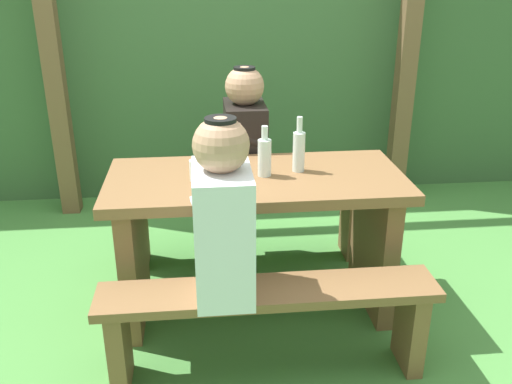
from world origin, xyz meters
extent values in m
plane|color=#48863D|center=(0.00, 0.00, 0.00)|extent=(12.00, 12.00, 0.00)
cube|color=#3B6036|center=(0.00, 2.05, 1.12)|extent=(6.40, 0.97, 2.25)
cube|color=brown|center=(-1.19, 1.34, 1.06)|extent=(0.12, 0.12, 2.13)
cube|color=brown|center=(1.19, 1.34, 1.06)|extent=(0.12, 0.12, 2.13)
cube|color=brown|center=(0.00, 0.00, 0.70)|extent=(1.40, 0.64, 0.05)
cube|color=brown|center=(-0.60, 0.00, 0.34)|extent=(0.08, 0.54, 0.68)
cube|color=brown|center=(0.60, 0.00, 0.34)|extent=(0.08, 0.54, 0.68)
cube|color=brown|center=(0.00, -0.51, 0.41)|extent=(1.40, 0.24, 0.04)
cube|color=brown|center=(-0.62, -0.51, 0.20)|extent=(0.07, 0.22, 0.39)
cube|color=brown|center=(0.62, -0.51, 0.20)|extent=(0.07, 0.22, 0.39)
cube|color=brown|center=(0.00, 0.51, 0.41)|extent=(1.40, 0.24, 0.04)
cube|color=brown|center=(-0.62, 0.51, 0.20)|extent=(0.07, 0.22, 0.39)
cube|color=brown|center=(0.62, 0.51, 0.20)|extent=(0.07, 0.22, 0.39)
cube|color=silver|center=(-0.18, -0.51, 0.69)|extent=(0.22, 0.34, 0.52)
sphere|color=tan|center=(-0.18, -0.51, 1.04)|extent=(0.21, 0.21, 0.21)
cylinder|color=black|center=(-0.18, -0.51, 1.13)|extent=(0.12, 0.12, 0.02)
cylinder|color=silver|center=(-0.18, -0.37, 0.79)|extent=(0.25, 0.07, 0.15)
cube|color=black|center=(-0.01, 0.51, 0.69)|extent=(0.22, 0.34, 0.52)
sphere|color=tan|center=(-0.01, 0.51, 1.04)|extent=(0.21, 0.21, 0.21)
cylinder|color=black|center=(-0.01, 0.51, 1.13)|extent=(0.12, 0.12, 0.02)
cylinder|color=black|center=(-0.01, 0.37, 0.79)|extent=(0.25, 0.07, 0.15)
cylinder|color=silver|center=(-0.28, -0.03, 0.78)|extent=(0.07, 0.07, 0.10)
cylinder|color=silver|center=(0.21, 0.05, 0.82)|extent=(0.06, 0.06, 0.19)
cylinder|color=silver|center=(0.21, 0.05, 0.95)|extent=(0.03, 0.03, 0.08)
cylinder|color=silver|center=(0.04, 0.00, 0.81)|extent=(0.06, 0.06, 0.17)
cylinder|color=silver|center=(0.04, 0.00, 0.93)|extent=(0.03, 0.03, 0.07)
cube|color=black|center=(-0.11, -0.04, 0.73)|extent=(0.13, 0.16, 0.01)
camera|label=1|loc=(-0.25, -2.43, 1.66)|focal=38.98mm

